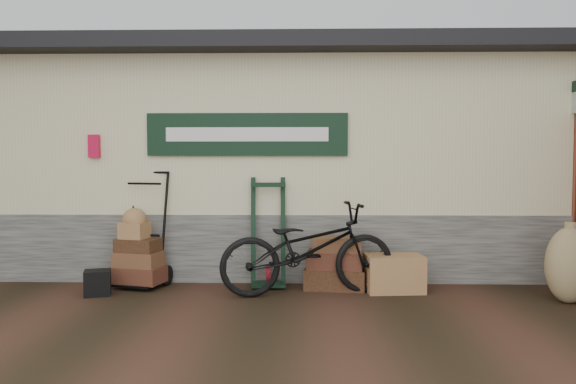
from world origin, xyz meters
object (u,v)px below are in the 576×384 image
object	(u,v)px
green_barrow	(268,232)
suitcase_stack	(335,262)
black_trunk	(98,283)
bicycle	(308,244)
wicker_hamper	(394,273)
porter_trolley	(145,227)

from	to	relation	value
green_barrow	suitcase_stack	world-z (taller)	green_barrow
suitcase_stack	black_trunk	world-z (taller)	suitcase_stack
black_trunk	bicycle	bearing A→B (deg)	2.14
black_trunk	suitcase_stack	bearing A→B (deg)	8.79
green_barrow	wicker_hamper	world-z (taller)	green_barrow
green_barrow	bicycle	distance (m)	0.70
porter_trolley	suitcase_stack	xyz separation A→B (m)	(2.44, -0.13, -0.42)
bicycle	black_trunk	bearing A→B (deg)	80.40
porter_trolley	bicycle	world-z (taller)	porter_trolley
porter_trolley	wicker_hamper	world-z (taller)	porter_trolley
green_barrow	suitcase_stack	size ratio (longest dim) A/B	1.85
black_trunk	bicycle	world-z (taller)	bicycle
porter_trolley	suitcase_stack	size ratio (longest dim) A/B	2.01
bicycle	porter_trolley	bearing A→B (deg)	65.50
wicker_hamper	black_trunk	bearing A→B (deg)	-175.38
porter_trolley	black_trunk	size ratio (longest dim) A/B	4.97
green_barrow	black_trunk	bearing A→B (deg)	-167.58
porter_trolley	suitcase_stack	world-z (taller)	porter_trolley
wicker_hamper	black_trunk	world-z (taller)	wicker_hamper
wicker_hamper	green_barrow	bearing A→B (deg)	169.48
suitcase_stack	porter_trolley	bearing A→B (deg)	177.02
suitcase_stack	wicker_hamper	xyz separation A→B (m)	(0.72, -0.15, -0.11)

